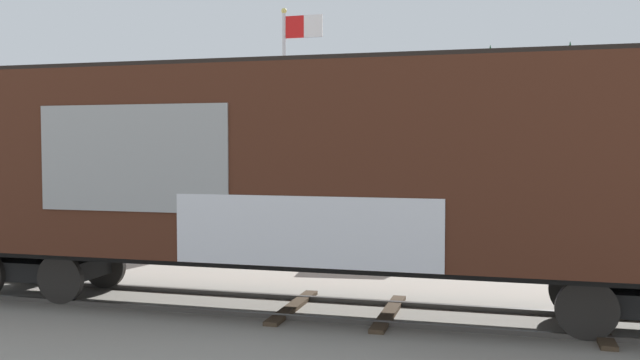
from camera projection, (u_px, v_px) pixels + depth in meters
name	position (u px, v px, depth m)	size (l,w,h in m)	color
ground_plane	(382.00, 315.00, 11.72)	(260.00, 260.00, 0.00)	gray
track	(363.00, 311.00, 11.82)	(60.02, 2.89, 0.08)	#4C4742
freight_car	(308.00, 166.00, 11.95)	(15.50, 3.15, 4.46)	#472316
flagpole	(291.00, 92.00, 22.23)	(1.40, 0.18, 7.36)	silver
hillside	(493.00, 131.00, 75.30)	(114.64, 31.53, 13.24)	silver
parked_car_white	(180.00, 219.00, 19.40)	(4.54, 1.94, 1.62)	silver
parked_car_blue	(398.00, 225.00, 18.15)	(4.89, 2.49, 1.62)	navy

